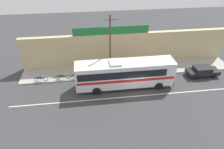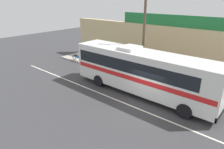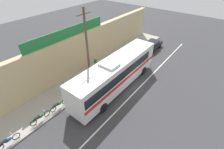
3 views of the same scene
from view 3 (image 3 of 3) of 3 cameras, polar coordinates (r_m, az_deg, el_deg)
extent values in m
plane|color=#3A3A3D|center=(18.62, 7.19, -4.11)|extent=(70.00, 70.00, 0.00)
cube|color=#A8A399|center=(21.06, -4.87, 1.61)|extent=(30.00, 3.60, 0.14)
cube|color=tan|center=(21.22, -9.57, 8.81)|extent=(30.00, 0.70, 4.80)
cube|color=#1E7538|center=(18.76, -15.47, 14.23)|extent=(10.70, 0.12, 1.10)
cube|color=silver|center=(18.34, 9.31, -5.06)|extent=(30.00, 0.14, 0.01)
cube|color=silver|center=(17.13, 1.55, 0.59)|extent=(12.17, 2.46, 3.10)
cube|color=black|center=(16.49, 0.58, 1.38)|extent=(10.71, 2.48, 0.96)
cube|color=red|center=(17.30, 1.54, -0.22)|extent=(11.93, 2.48, 0.36)
cube|color=black|center=(21.41, 11.39, 8.98)|extent=(0.04, 2.22, 1.40)
cube|color=black|center=(22.27, 10.83, 4.80)|extent=(0.12, 2.46, 0.36)
cube|color=silver|center=(15.39, -1.05, 3.60)|extent=(1.40, 1.73, 0.24)
cylinder|color=black|center=(21.34, 5.65, 3.51)|extent=(1.04, 0.32, 1.04)
cylinder|color=black|center=(20.44, 11.01, 1.37)|extent=(1.04, 0.32, 1.04)
cylinder|color=black|center=(16.59, -9.38, -7.96)|extent=(1.04, 0.32, 1.04)
cylinder|color=black|center=(15.42, -3.31, -11.67)|extent=(1.04, 0.32, 1.04)
cube|color=black|center=(26.83, 14.08, 9.93)|extent=(4.38, 1.73, 0.56)
cube|color=black|center=(26.53, 14.14, 10.86)|extent=(2.28, 1.56, 0.48)
cube|color=black|center=(27.26, 14.92, 11.34)|extent=(0.21, 1.45, 0.34)
cylinder|color=black|center=(28.30, 13.64, 10.71)|extent=(0.62, 0.20, 0.62)
cylinder|color=black|center=(27.76, 16.67, 9.70)|extent=(0.62, 0.20, 0.62)
cylinder|color=black|center=(26.21, 11.14, 8.97)|extent=(0.62, 0.20, 0.62)
cylinder|color=black|center=(25.62, 14.35, 7.85)|extent=(0.62, 0.20, 0.62)
cylinder|color=brown|center=(16.32, -8.69, 8.12)|extent=(0.22, 0.22, 8.50)
cylinder|color=brown|center=(15.00, -10.01, 20.53)|extent=(1.60, 0.10, 0.10)
torus|color=black|center=(16.74, -16.57, -9.11)|extent=(0.62, 0.06, 0.62)
torus|color=black|center=(16.31, -20.25, -11.55)|extent=(0.62, 0.06, 0.62)
cylinder|color=silver|center=(16.51, -16.96, -8.51)|extent=(0.34, 0.04, 0.65)
cylinder|color=silver|center=(16.26, -17.43, -7.89)|extent=(0.03, 0.56, 0.03)
ellipsoid|color=#237F38|center=(16.41, -18.31, -9.76)|extent=(0.56, 0.22, 0.34)
cube|color=black|center=(16.23, -19.25, -10.03)|extent=(0.52, 0.20, 0.10)
ellipsoid|color=#237F38|center=(16.23, -20.18, -11.10)|extent=(0.36, 0.14, 0.16)
torus|color=black|center=(16.14, -22.21, -12.75)|extent=(0.62, 0.06, 0.62)
torus|color=black|center=(15.87, -26.19, -15.24)|extent=(0.62, 0.06, 0.62)
cylinder|color=silver|center=(15.91, -22.70, -12.18)|extent=(0.34, 0.04, 0.65)
cylinder|color=silver|center=(15.67, -23.27, -11.58)|extent=(0.03, 0.56, 0.03)
ellipsoid|color=#237F38|center=(15.88, -24.13, -13.44)|extent=(0.56, 0.22, 0.34)
cube|color=black|center=(15.73, -25.17, -13.73)|extent=(0.52, 0.20, 0.10)
ellipsoid|color=#237F38|center=(15.78, -26.14, -14.80)|extent=(0.36, 0.14, 0.16)
torus|color=black|center=(17.62, -12.24, -5.59)|extent=(0.62, 0.06, 0.62)
torus|color=black|center=(17.10, -15.28, -7.66)|extent=(0.62, 0.06, 0.62)
cylinder|color=silver|center=(17.39, -12.56, -4.98)|extent=(0.34, 0.04, 0.65)
cylinder|color=silver|center=(17.14, -12.94, -4.34)|extent=(0.03, 0.56, 0.03)
ellipsoid|color=#991E8C|center=(17.26, -13.66, -6.07)|extent=(0.56, 0.22, 0.34)
cube|color=black|center=(17.06, -14.43, -6.25)|extent=(0.52, 0.20, 0.10)
ellipsoid|color=#991E8C|center=(17.03, -15.20, -7.22)|extent=(0.36, 0.14, 0.16)
torus|color=black|center=(15.61, -31.02, -18.37)|extent=(0.62, 0.06, 0.62)
torus|color=black|center=(15.57, -35.16, -20.65)|extent=(0.62, 0.06, 0.62)
cylinder|color=silver|center=(15.39, -31.64, -17.84)|extent=(0.34, 0.04, 0.65)
cylinder|color=silver|center=(15.15, -32.37, -17.28)|extent=(0.03, 0.56, 0.03)
ellipsoid|color=#1E51B2|center=(15.45, -33.09, -19.00)|extent=(0.56, 0.22, 0.34)
cube|color=black|center=(15.35, -34.21, -19.26)|extent=(0.52, 0.20, 0.10)
ellipsoid|color=#1E51B2|center=(15.47, -35.14, -20.23)|extent=(0.36, 0.14, 0.16)
cylinder|color=black|center=(21.09, -6.09, 3.11)|extent=(0.13, 0.13, 0.80)
cylinder|color=black|center=(20.98, -5.73, 2.95)|extent=(0.13, 0.13, 0.80)
cylinder|color=#2D7A4C|center=(20.67, -6.03, 4.65)|extent=(0.30, 0.30, 0.60)
sphere|color=tan|center=(20.45, -6.10, 5.70)|extent=(0.22, 0.22, 0.22)
cylinder|color=#2D7A4C|center=(20.78, -6.44, 4.90)|extent=(0.08, 0.08, 0.55)
cylinder|color=#2D7A4C|center=(20.53, -5.62, 4.55)|extent=(0.08, 0.08, 0.55)
camera|label=1|loc=(14.90, 105.91, 7.42)|focal=32.65mm
camera|label=2|loc=(20.32, 50.87, 10.42)|focal=32.21mm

